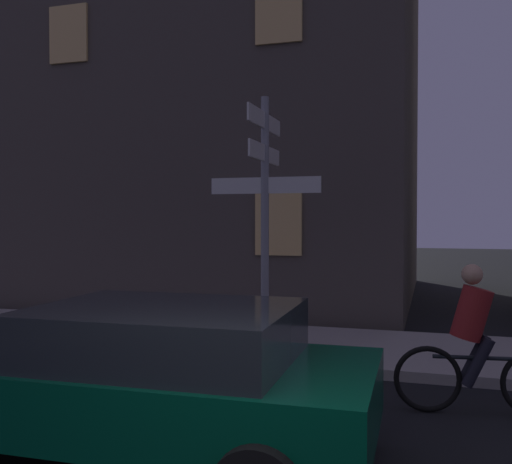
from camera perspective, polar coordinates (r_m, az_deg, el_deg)
sidewalk_kerb at (r=9.13m, az=11.02°, el=-11.48°), size 40.00×2.70×0.14m
signpost at (r=8.48m, az=0.89°, el=3.56°), size 1.68×1.63×3.74m
car_far_oncoming at (r=5.15m, az=-11.08°, el=-13.88°), size 4.19×2.11×1.35m
cyclist at (r=6.64m, az=21.06°, el=-10.44°), size 1.81×0.38×1.61m
building_left_block at (r=17.76m, az=-8.70°, el=18.94°), size 13.72×9.61×14.94m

